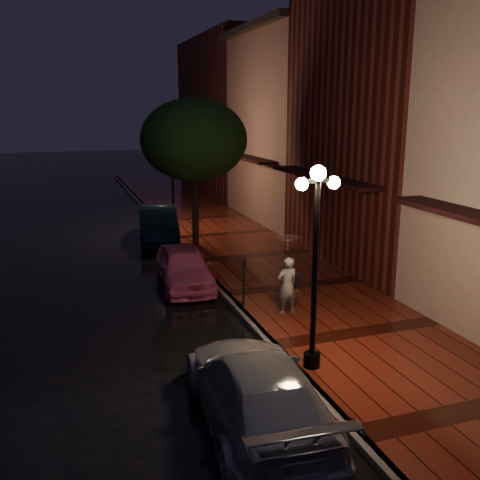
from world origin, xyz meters
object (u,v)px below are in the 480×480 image
object	(u,v)px
navy_car	(158,224)
woman_with_umbrella	(288,262)
pink_car	(184,267)
parking_meter	(244,278)
streetlamp_near	(315,256)
silver_car	(257,391)
streetlamp_far	(173,176)
street_tree	(194,142)

from	to	relation	value
navy_car	woman_with_umbrella	world-z (taller)	woman_with_umbrella
navy_car	woman_with_umbrella	distance (m)	9.97
pink_car	parking_meter	distance (m)	2.88
streetlamp_near	silver_car	size ratio (longest dim) A/B	0.89
pink_car	parking_meter	xyz separation A→B (m)	(1.08, -2.65, 0.33)
streetlamp_near	parking_meter	bearing A→B (deg)	92.98
pink_car	navy_car	world-z (taller)	navy_car
pink_car	parking_meter	size ratio (longest dim) A/B	2.80
streetlamp_far	streetlamp_near	bearing A→B (deg)	-90.00
woman_with_umbrella	silver_car	bearing A→B (deg)	57.11
streetlamp_near	streetlamp_far	bearing A→B (deg)	90.00
woman_with_umbrella	parking_meter	bearing A→B (deg)	-46.36
navy_car	woman_with_umbrella	size ratio (longest dim) A/B	2.03
pink_car	silver_car	bearing A→B (deg)	-89.52
streetlamp_far	silver_car	distance (m)	15.71
silver_car	parking_meter	world-z (taller)	parking_meter
street_tree	pink_car	bearing A→B (deg)	-108.87
woman_with_umbrella	street_tree	bearing A→B (deg)	-89.76
pink_car	woman_with_umbrella	bearing A→B (deg)	-55.99
streetlamp_far	woman_with_umbrella	bearing A→B (deg)	-86.21
pink_car	navy_car	distance (m)	6.27
street_tree	parking_meter	xyz separation A→B (m)	(-0.46, -7.14, -3.26)
street_tree	pink_car	size ratio (longest dim) A/B	1.50
silver_car	navy_car	bearing A→B (deg)	-89.05
streetlamp_near	parking_meter	size ratio (longest dim) A/B	3.13
street_tree	parking_meter	world-z (taller)	street_tree
navy_car	parking_meter	bearing A→B (deg)	-77.32
street_tree	silver_car	xyz separation A→B (m)	(-2.08, -12.47, -3.54)
street_tree	pink_car	xyz separation A→B (m)	(-1.54, -4.49, -3.59)
silver_car	parking_meter	size ratio (longest dim) A/B	3.50
pink_car	street_tree	bearing A→B (deg)	75.50
streetlamp_near	navy_car	size ratio (longest dim) A/B	0.97
streetlamp_near	pink_car	xyz separation A→B (m)	(-1.28, 6.50, -1.94)
pink_car	streetlamp_near	bearing A→B (deg)	-74.51
streetlamp_far	woman_with_umbrella	distance (m)	11.10
street_tree	woman_with_umbrella	xyz separation A→B (m)	(0.47, -8.02, -2.64)
streetlamp_far	street_tree	distance (m)	3.44
pink_car	silver_car	xyz separation A→B (m)	(-0.54, -7.98, 0.04)
parking_meter	streetlamp_far	bearing A→B (deg)	99.80
street_tree	parking_meter	bearing A→B (deg)	-93.67
street_tree	woman_with_umbrella	distance (m)	8.46
streetlamp_near	woman_with_umbrella	bearing A→B (deg)	76.21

